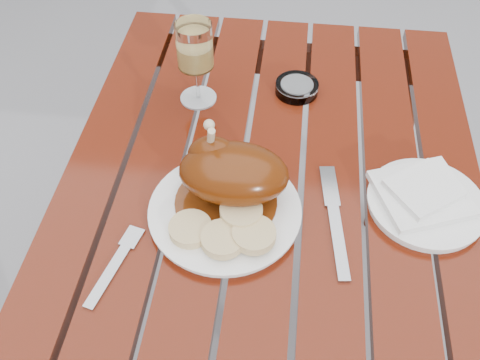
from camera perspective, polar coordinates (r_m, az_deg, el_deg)
name	(u,v)px	position (r m, az deg, el deg)	size (l,w,h in m)	color
table	(262,301)	(1.30, 2.39, -12.73)	(0.80, 1.20, 0.75)	#65180C
dinner_plate	(225,212)	(0.96, -1.62, -3.41)	(0.27, 0.27, 0.02)	white
roast_duck	(230,172)	(0.94, -1.04, 0.88)	(0.20, 0.18, 0.14)	#57230A
bread_dumplings	(227,228)	(0.91, -1.39, -5.17)	(0.18, 0.13, 0.03)	#DEC387
wine_glass	(196,64)	(1.14, -4.73, 12.24)	(0.08, 0.08, 0.19)	#E8C569
side_plate	(425,204)	(1.03, 19.17, -2.41)	(0.21, 0.21, 0.02)	white
napkin	(421,194)	(1.02, 18.79, -1.39)	(0.15, 0.14, 0.01)	white
ashtray	(297,88)	(1.21, 6.08, 9.77)	(0.10, 0.10, 0.02)	#B2B7BC
fork	(112,269)	(0.92, -13.49, -9.27)	(0.02, 0.15, 0.01)	gray
knife	(336,228)	(0.96, 10.22, -5.07)	(0.02, 0.22, 0.01)	gray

